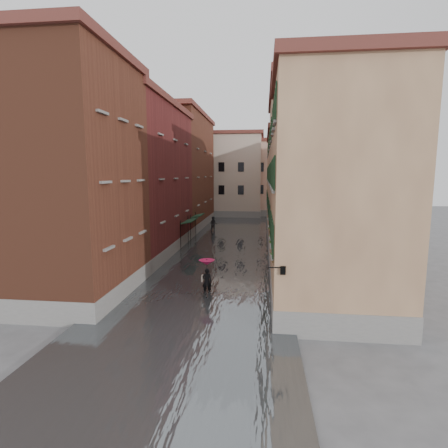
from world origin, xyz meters
The scene contains 16 objects.
ground centered at (0.00, 0.00, 0.00)m, with size 120.00×120.00×0.00m, color #525255.
floodwater centered at (0.00, 13.00, 0.10)m, with size 10.00×60.00×0.20m, color #4E5357.
building_left_near centered at (-7.00, -2.00, 6.50)m, with size 6.00×8.00×13.00m, color brown.
building_left_mid centered at (-7.00, 9.00, 6.25)m, with size 6.00×14.00×12.50m, color maroon.
building_left_far centered at (-7.00, 24.00, 7.00)m, with size 6.00×16.00×14.00m, color brown.
building_right_near centered at (7.00, -2.00, 5.75)m, with size 6.00×8.00×11.50m, color #8C6648.
building_right_mid centered at (7.00, 9.00, 6.50)m, with size 6.00×14.00×13.00m, color #9A7C5D.
building_right_far centered at (7.00, 24.00, 5.75)m, with size 6.00×16.00×11.50m, color #8C6648.
building_end_cream centered at (-3.00, 38.00, 6.50)m, with size 12.00×9.00×13.00m, color #BFB098.
building_end_pink centered at (6.00, 40.00, 6.00)m, with size 10.00×9.00×12.00m, color #CFA391.
awning_near centered at (-3.48, 11.90, 2.47)m, with size 1.09×3.26×2.80m.
awning_far centered at (-3.49, 16.05, 2.46)m, with size 1.09×2.84×2.80m.
wall_lantern centered at (4.33, -6.00, 3.01)m, with size 0.71×0.22×0.35m.
window_planters centered at (4.12, -0.77, 3.51)m, with size 0.59×8.40×0.84m.
pedestrian_main centered at (0.31, -0.97, 1.27)m, with size 0.95×0.95×2.06m.
pedestrian_far centered at (-2.44, 20.91, 0.94)m, with size 0.91×0.71×1.87m, color black.
Camera 1 is at (3.50, -20.28, 6.97)m, focal length 28.00 mm.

